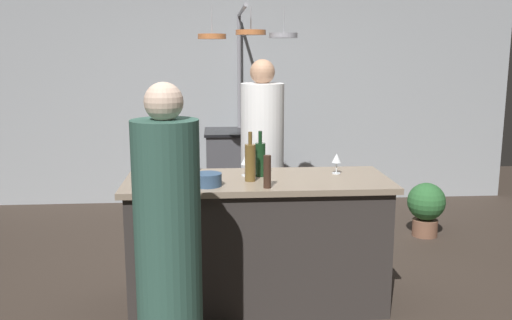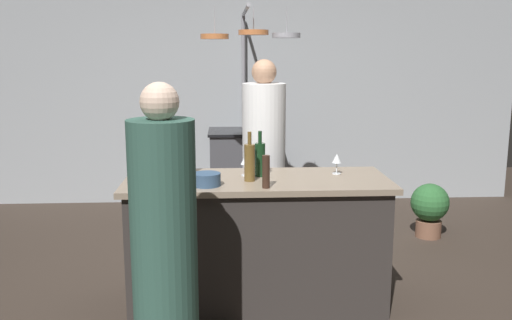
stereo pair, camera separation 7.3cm
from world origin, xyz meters
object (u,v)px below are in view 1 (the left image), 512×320
guest_left (168,251)px  mixing_bowl_blue (208,180)px  bar_stool_left (174,291)px  wine_glass_near_left_guest (337,159)px  wine_bottle_amber (250,162)px  potted_plant (426,206)px  mixing_bowl_steel (177,177)px  wine_bottle_red (260,159)px  wine_glass_by_chef (246,161)px  pepper_mill (267,172)px  stove_range (241,169)px  chef (262,169)px  wine_bottle_white (190,157)px

guest_left → mixing_bowl_blue: bearing=75.8°
bar_stool_left → wine_glass_near_left_guest: (1.10, 0.73, 0.63)m
wine_bottle_amber → mixing_bowl_blue: 0.32m
wine_bottle_amber → potted_plant: bearing=38.3°
bar_stool_left → mixing_bowl_blue: mixing_bowl_blue is taller
mixing_bowl_steel → wine_bottle_red: bearing=13.4°
guest_left → wine_glass_by_chef: size_ratio=11.01×
bar_stool_left → pepper_mill: 0.92m
bar_stool_left → potted_plant: size_ratio=1.31×
potted_plant → mixing_bowl_steel: size_ratio=2.69×
guest_left → mixing_bowl_steel: 0.92m
guest_left → pepper_mill: bearing=50.3°
wine_glass_by_chef → stove_range: bearing=88.1°
chef → wine_bottle_red: (-0.08, -0.79, 0.24)m
wine_bottle_red → mixing_bowl_blue: 0.45m
chef → wine_glass_near_left_guest: size_ratio=11.59×
chef → bar_stool_left: (-0.64, -1.49, -0.41)m
wine_glass_by_chef → chef: bearing=76.7°
guest_left → mixing_bowl_steel: bearing=90.4°
wine_bottle_white → wine_glass_by_chef: size_ratio=2.06×
stove_range → pepper_mill: (0.04, -2.72, 0.56)m
wine_bottle_white → guest_left: bearing=-93.2°
wine_bottle_amber → wine_bottle_red: 0.16m
stove_range → bar_stool_left: (-0.54, -3.07, -0.07)m
chef → wine_glass_by_chef: 0.82m
wine_bottle_red → mixing_bowl_steel: bearing=-166.6°
potted_plant → wine_glass_by_chef: size_ratio=3.56×
stove_range → pepper_mill: size_ratio=4.24×
bar_stool_left → wine_bottle_amber: bearing=48.9°
guest_left → wine_glass_by_chef: guest_left is taller
guest_left → potted_plant: 3.26m
potted_plant → wine_bottle_white: (-2.19, -1.11, 0.72)m
stove_range → mixing_bowl_steel: mixing_bowl_steel is taller
mixing_bowl_steel → wine_glass_by_chef: bearing=18.4°
wine_glass_near_left_guest → mixing_bowl_blue: 0.96m
potted_plant → wine_glass_near_left_guest: (-1.16, -1.23, 0.71)m
pepper_mill → wine_bottle_amber: wine_bottle_amber is taller
stove_range → bar_stool_left: stove_range is taller
mixing_bowl_steel → mixing_bowl_blue: bearing=-32.6°
wine_glass_by_chef → wine_glass_near_left_guest: bearing=1.7°
wine_bottle_amber → mixing_bowl_steel: wine_bottle_amber is taller
stove_range → wine_bottle_amber: (-0.05, -2.52, 0.58)m
chef → wine_bottle_white: chef is taller
chef → wine_bottle_red: chef is taller
wine_bottle_red → mixing_bowl_blue: wine_bottle_red is taller
pepper_mill → bar_stool_left: bearing=-148.7°
stove_range → guest_left: guest_left is taller
stove_range → mixing_bowl_blue: size_ratio=4.88×
guest_left → wine_bottle_amber: guest_left is taller
chef → wine_bottle_white: 0.88m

